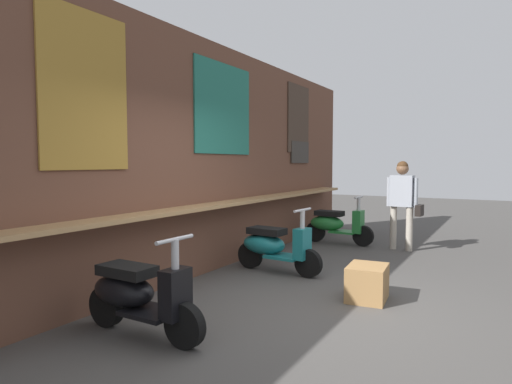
{
  "coord_description": "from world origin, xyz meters",
  "views": [
    {
      "loc": [
        -4.3,
        -1.9,
        1.62
      ],
      "look_at": [
        1.36,
        1.38,
        1.18
      ],
      "focal_mm": 30.7,
      "sensor_mm": 36.0,
      "label": 1
    }
  ],
  "objects_px": {
    "scooter_black": "(136,294)",
    "scooter_teal": "(273,246)",
    "scooter_green": "(335,224)",
    "shopper_with_handbag": "(403,196)",
    "merchandise_crate": "(367,283)"
  },
  "relations": [
    {
      "from": "scooter_black",
      "to": "scooter_teal",
      "type": "height_order",
      "value": "same"
    },
    {
      "from": "scooter_teal",
      "to": "shopper_with_handbag",
      "type": "xyz_separation_m",
      "value": [
        2.63,
        -1.31,
        0.61
      ]
    },
    {
      "from": "scooter_teal",
      "to": "merchandise_crate",
      "type": "bearing_deg",
      "value": -17.25
    },
    {
      "from": "scooter_green",
      "to": "scooter_teal",
      "type": "bearing_deg",
      "value": -88.86
    },
    {
      "from": "scooter_black",
      "to": "scooter_teal",
      "type": "xyz_separation_m",
      "value": [
        2.75,
        -0.0,
        0.0
      ]
    },
    {
      "from": "scooter_teal",
      "to": "merchandise_crate",
      "type": "xyz_separation_m",
      "value": [
        -0.62,
        -1.58,
        -0.18
      ]
    },
    {
      "from": "scooter_teal",
      "to": "scooter_green",
      "type": "bearing_deg",
      "value": 94.3
    },
    {
      "from": "scooter_black",
      "to": "merchandise_crate",
      "type": "distance_m",
      "value": 2.66
    },
    {
      "from": "scooter_green",
      "to": "merchandise_crate",
      "type": "distance_m",
      "value": 3.63
    },
    {
      "from": "scooter_black",
      "to": "scooter_green",
      "type": "height_order",
      "value": "same"
    },
    {
      "from": "scooter_teal",
      "to": "shopper_with_handbag",
      "type": "bearing_deg",
      "value": 67.84
    },
    {
      "from": "shopper_with_handbag",
      "to": "scooter_teal",
      "type": "bearing_deg",
      "value": 158.06
    },
    {
      "from": "scooter_green",
      "to": "shopper_with_handbag",
      "type": "height_order",
      "value": "shopper_with_handbag"
    },
    {
      "from": "scooter_black",
      "to": "scooter_teal",
      "type": "distance_m",
      "value": 2.75
    },
    {
      "from": "shopper_with_handbag",
      "to": "merchandise_crate",
      "type": "bearing_deg",
      "value": -170.71
    }
  ]
}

